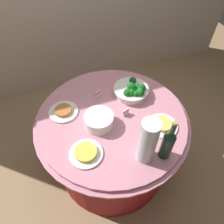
{
  "coord_description": "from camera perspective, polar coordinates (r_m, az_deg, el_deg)",
  "views": [
    {
      "loc": [
        -0.34,
        -0.91,
        1.93
      ],
      "look_at": [
        0.0,
        0.0,
        0.79
      ],
      "focal_mm": 33.2,
      "sensor_mm": 36.0,
      "label": 1
    }
  ],
  "objects": [
    {
      "name": "buffet_table",
      "position": [
        1.83,
        0.0,
        -8.47
      ],
      "size": [
        1.16,
        1.16,
        0.74
      ],
      "color": "maroon",
      "rests_on": "ground_plane"
    },
    {
      "name": "food_plate_peanuts",
      "position": [
        1.59,
        -13.24,
        0.24
      ],
      "size": [
        0.22,
        0.22,
        0.03
      ],
      "color": "white",
      "rests_on": "buffet_table"
    },
    {
      "name": "ground_plane",
      "position": [
        2.16,
        0.0,
        -13.77
      ],
      "size": [
        6.0,
        6.0,
        0.0
      ],
      "primitive_type": "plane",
      "color": "#9E7F5B"
    },
    {
      "name": "broccoli_bowl",
      "position": [
        1.66,
        5.6,
        5.93
      ],
      "size": [
        0.28,
        0.28,
        0.11
      ],
      "color": "white",
      "rests_on": "buffet_table"
    },
    {
      "name": "serving_tongs",
      "position": [
        1.71,
        -7.45,
        5.3
      ],
      "size": [
        0.11,
        0.16,
        0.01
      ],
      "color": "silver",
      "rests_on": "buffet_table"
    },
    {
      "name": "label_placard_mid",
      "position": [
        1.52,
        3.84,
        0.01
      ],
      "size": [
        0.05,
        0.03,
        0.05
      ],
      "color": "white",
      "rests_on": "buffet_table"
    },
    {
      "name": "wine_bottle",
      "position": [
        1.29,
        15.07,
        -8.45
      ],
      "size": [
        0.07,
        0.07,
        0.34
      ],
      "color": "#1A3625",
      "rests_on": "buffet_table"
    },
    {
      "name": "food_plate_fried_egg",
      "position": [
        1.35,
        -7.19,
        -11.11
      ],
      "size": [
        0.22,
        0.22,
        0.04
      ],
      "color": "white",
      "rests_on": "buffet_table"
    },
    {
      "name": "label_placard_front",
      "position": [
        1.65,
        -3.97,
        4.93
      ],
      "size": [
        0.05,
        0.03,
        0.05
      ],
      "color": "white",
      "rests_on": "buffet_table"
    },
    {
      "name": "plate_stack",
      "position": [
        1.46,
        -3.61,
        -2.25
      ],
      "size": [
        0.21,
        0.21,
        0.09
      ],
      "color": "white",
      "rests_on": "buffet_table"
    },
    {
      "name": "food_plate_noodles",
      "position": [
        1.51,
        13.68,
        -3.46
      ],
      "size": [
        0.22,
        0.22,
        0.04
      ],
      "color": "white",
      "rests_on": "buffet_table"
    },
    {
      "name": "decorative_fruit_vase",
      "position": [
        1.23,
        9.66,
        -8.47
      ],
      "size": [
        0.11,
        0.11,
        0.34
      ],
      "color": "silver",
      "rests_on": "buffet_table"
    }
  ]
}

